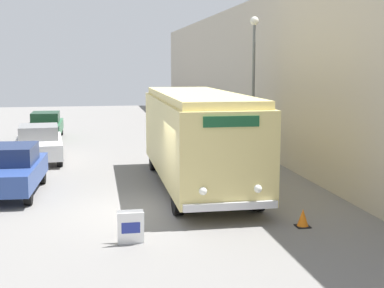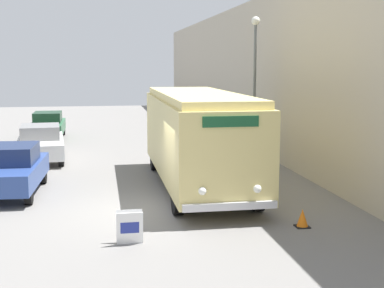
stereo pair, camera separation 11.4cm
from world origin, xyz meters
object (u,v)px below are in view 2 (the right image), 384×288
parked_car_mid (41,143)px  parked_car_far (48,125)px  parked_car_near (12,169)px  sign_board (130,228)px  vintage_bus (198,135)px  traffic_cone (302,218)px  streetlamp (255,69)px

parked_car_mid → parked_car_far: 7.08m
parked_car_near → sign_board: bearing=-55.6°
sign_board → parked_car_near: 6.68m
vintage_bus → parked_car_mid: (-5.93, 6.31, -1.06)m
vintage_bus → traffic_cone: size_ratio=19.56×
sign_board → parked_car_mid: (-3.27, 11.87, 0.39)m
streetlamp → traffic_cone: 9.83m
sign_board → traffic_cone: size_ratio=1.66×
streetlamp → parked_car_far: streetlamp is taller
parked_car_near → parked_car_mid: size_ratio=0.91×
parked_car_near → streetlamp: bearing=25.1°
traffic_cone → sign_board: bearing=-173.0°
vintage_bus → parked_car_near: size_ratio=2.15×
sign_board → streetlamp: (5.81, 9.54, 3.65)m
parked_car_near → traffic_cone: (8.07, -5.10, -0.58)m
parked_car_far → traffic_cone: size_ratio=9.29×
parked_car_far → sign_board: bearing=-79.8°
parked_car_near → parked_car_far: bearing=92.9°
parked_car_near → parked_car_far: size_ratio=0.98×
sign_board → parked_car_far: 19.29m
sign_board → parked_car_far: bearing=100.8°
streetlamp → parked_car_mid: 9.93m
parked_car_near → parked_car_far: parked_car_near is taller
streetlamp → vintage_bus: bearing=-128.4°
vintage_bus → parked_car_far: bearing=115.1°
vintage_bus → streetlamp: 5.54m
parked_car_far → traffic_cone: parked_car_far is taller
sign_board → parked_car_far: parked_car_far is taller
vintage_bus → traffic_cone: (1.89, -5.00, -1.60)m
streetlamp → parked_car_near: size_ratio=1.40×
streetlamp → parked_car_mid: bearing=165.6°
sign_board → traffic_cone: bearing=7.0°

